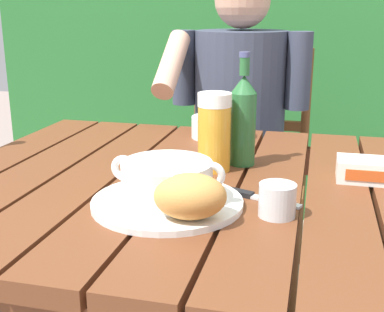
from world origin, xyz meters
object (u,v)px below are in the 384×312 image
(person_eating, at_px, (237,118))
(butter_tub, at_px, (363,170))
(beer_glass, at_px, (214,132))
(diner_bowl, at_px, (219,127))
(bread_roll, at_px, (190,196))
(table_knife, at_px, (251,196))
(beer_bottle, at_px, (243,119))
(chair_near_diner, at_px, (244,168))
(serving_plate, at_px, (167,202))
(soup_bowl, at_px, (167,180))
(water_glass_small, at_px, (277,200))

(person_eating, bearing_deg, butter_tub, -59.70)
(beer_glass, bearing_deg, diner_bowl, 98.93)
(bread_roll, height_order, table_knife, bread_roll)
(beer_bottle, xyz_separation_m, table_knife, (0.05, -0.22, -0.11))
(chair_near_diner, xyz_separation_m, table_knife, (0.15, -1.01, 0.27))
(serving_plate, xyz_separation_m, soup_bowl, (-0.00, -0.00, 0.04))
(person_eating, height_order, diner_bowl, person_eating)
(chair_near_diner, height_order, table_knife, chair_near_diner)
(soup_bowl, bearing_deg, chair_near_diner, 90.36)
(chair_near_diner, relative_size, bread_roll, 6.69)
(serving_plate, xyz_separation_m, diner_bowl, (-0.01, 0.54, 0.02))
(beer_bottle, relative_size, water_glass_small, 3.94)
(person_eating, xyz_separation_m, beer_bottle, (0.11, -0.59, 0.12))
(serving_plate, relative_size, beer_bottle, 1.09)
(chair_near_diner, bearing_deg, soup_bowl, -89.64)
(table_knife, bearing_deg, soup_bowl, -151.92)
(diner_bowl, bearing_deg, soup_bowl, -89.27)
(butter_tub, relative_size, diner_bowl, 0.71)
(beer_bottle, xyz_separation_m, water_glass_small, (0.11, -0.29, -0.08))
(chair_near_diner, relative_size, person_eating, 0.77)
(water_glass_small, height_order, butter_tub, water_glass_small)
(soup_bowl, height_order, bread_roll, soup_bowl)
(person_eating, xyz_separation_m, table_knife, (0.16, -0.81, 0.02))
(chair_near_diner, height_order, water_glass_small, chair_near_diner)
(butter_tub, bearing_deg, person_eating, 120.30)
(bread_roll, bearing_deg, person_eating, 94.35)
(beer_glass, height_order, water_glass_small, beer_glass)
(chair_near_diner, xyz_separation_m, person_eating, (-0.00, -0.20, 0.25))
(chair_near_diner, xyz_separation_m, butter_tub, (0.37, -0.84, 0.29))
(person_eating, bearing_deg, serving_plate, -89.37)
(serving_plate, xyz_separation_m, table_knife, (0.15, 0.08, -0.00))
(water_glass_small, relative_size, diner_bowl, 0.42)
(beer_bottle, bearing_deg, water_glass_small, -69.96)
(chair_near_diner, relative_size, beer_glass, 5.30)
(bread_roll, distance_m, water_glass_small, 0.16)
(person_eating, height_order, soup_bowl, person_eating)
(table_knife, distance_m, diner_bowl, 0.48)
(soup_bowl, xyz_separation_m, table_knife, (0.15, 0.08, -0.05))
(soup_bowl, bearing_deg, beer_bottle, 71.83)
(beer_bottle, bearing_deg, serving_plate, -108.17)
(beer_bottle, bearing_deg, diner_bowl, 112.97)
(chair_near_diner, xyz_separation_m, serving_plate, (0.01, -1.08, 0.27))
(water_glass_small, xyz_separation_m, butter_tub, (0.16, 0.24, -0.01))
(beer_glass, relative_size, beer_bottle, 0.67)
(beer_glass, relative_size, diner_bowl, 1.13)
(chair_near_diner, xyz_separation_m, beer_bottle, (0.10, -0.79, 0.37))
(beer_glass, bearing_deg, beer_bottle, 46.30)
(water_glass_small, bearing_deg, butter_tub, 55.93)
(soup_bowl, xyz_separation_m, beer_bottle, (0.10, 0.29, 0.06))
(soup_bowl, bearing_deg, serving_plate, 63.43)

